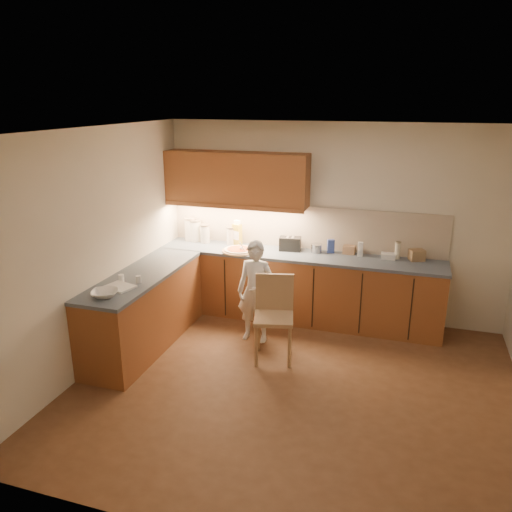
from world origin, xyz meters
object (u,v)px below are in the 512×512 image
(child, at_px, (256,292))
(toaster, at_px, (290,244))
(wooden_chair, at_px, (274,311))
(oil_jug, at_px, (237,234))
(pizza_on_board, at_px, (239,250))

(child, distance_m, toaster, 0.99)
(wooden_chair, height_order, toaster, toaster)
(child, xyz_separation_m, toaster, (0.20, 0.89, 0.38))
(oil_jug, bearing_deg, toaster, -1.16)
(child, relative_size, toaster, 4.21)
(wooden_chair, distance_m, toaster, 1.31)
(pizza_on_board, xyz_separation_m, wooden_chair, (0.76, -0.96, -0.38))
(wooden_chair, relative_size, oil_jug, 2.72)
(child, height_order, wooden_chair, child)
(pizza_on_board, distance_m, child, 0.82)
(child, height_order, oil_jug, oil_jug)
(child, xyz_separation_m, oil_jug, (-0.56, 0.91, 0.45))
(pizza_on_board, height_order, child, child)
(pizza_on_board, distance_m, oil_jug, 0.34)
(oil_jug, bearing_deg, pizza_on_board, -66.22)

